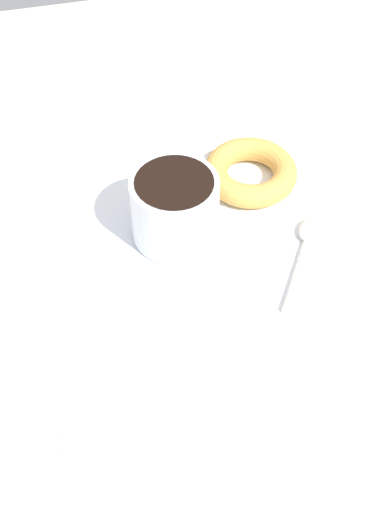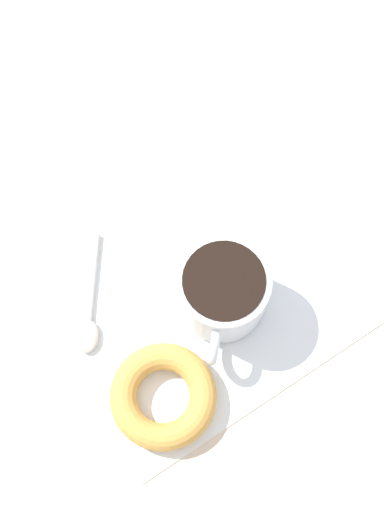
% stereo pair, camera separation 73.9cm
% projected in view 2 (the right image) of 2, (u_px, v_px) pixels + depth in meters
% --- Properties ---
extents(ground_plane, '(1.20, 1.20, 0.02)m').
position_uv_depth(ground_plane, '(202.00, 236.00, 0.81)').
color(ground_plane, beige).
extents(napkin, '(0.36, 0.36, 0.00)m').
position_uv_depth(napkin, '(192.00, 262.00, 0.79)').
color(napkin, white).
rests_on(napkin, ground_plane).
extents(coffee_cup, '(0.10, 0.11, 0.08)m').
position_uv_depth(coffee_cup, '(222.00, 292.00, 0.74)').
color(coffee_cup, silver).
rests_on(coffee_cup, napkin).
extents(donut, '(0.11, 0.11, 0.03)m').
position_uv_depth(donut, '(163.00, 396.00, 0.73)').
color(donut, gold).
rests_on(donut, napkin).
extents(spoon, '(0.09, 0.12, 0.01)m').
position_uv_depth(spoon, '(89.00, 319.00, 0.77)').
color(spoon, '#B7B2A8').
rests_on(spoon, napkin).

